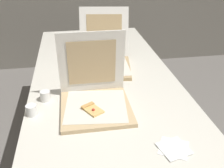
{
  "coord_description": "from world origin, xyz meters",
  "views": [
    {
      "loc": [
        -0.2,
        -0.9,
        1.55
      ],
      "look_at": [
        0.02,
        0.47,
        0.79
      ],
      "focal_mm": 41.75,
      "sensor_mm": 36.0,
      "label": 1
    }
  ],
  "objects_px": {
    "pizza_box_front": "(95,98)",
    "cup_white_far": "(71,55)",
    "cup_white_near_left": "(32,110)",
    "napkin_pile": "(174,148)",
    "pizza_box_middle": "(104,59)",
    "cup_white_near_center": "(45,96)",
    "table": "(105,85)"
  },
  "relations": [
    {
      "from": "pizza_box_front",
      "to": "napkin_pile",
      "type": "xyz_separation_m",
      "value": [
        0.31,
        -0.4,
        -0.05
      ]
    },
    {
      "from": "cup_white_near_left",
      "to": "cup_white_near_center",
      "type": "xyz_separation_m",
      "value": [
        0.06,
        0.14,
        0.0
      ]
    },
    {
      "from": "cup_white_near_left",
      "to": "napkin_pile",
      "type": "distance_m",
      "value": 0.75
    },
    {
      "from": "pizza_box_middle",
      "to": "cup_white_near_center",
      "type": "height_order",
      "value": "pizza_box_middle"
    },
    {
      "from": "pizza_box_front",
      "to": "napkin_pile",
      "type": "distance_m",
      "value": 0.51
    },
    {
      "from": "table",
      "to": "cup_white_near_left",
      "type": "relative_size",
      "value": 39.13
    },
    {
      "from": "pizza_box_front",
      "to": "cup_white_near_left",
      "type": "xyz_separation_m",
      "value": [
        -0.34,
        -0.03,
        -0.03
      ]
    },
    {
      "from": "table",
      "to": "cup_white_far",
      "type": "xyz_separation_m",
      "value": [
        -0.22,
        0.41,
        0.07
      ]
    },
    {
      "from": "table",
      "to": "napkin_pile",
      "type": "relative_size",
      "value": 13.6
    },
    {
      "from": "pizza_box_front",
      "to": "napkin_pile",
      "type": "bearing_deg",
      "value": -52.11
    },
    {
      "from": "cup_white_far",
      "to": "cup_white_near_left",
      "type": "bearing_deg",
      "value": -106.57
    },
    {
      "from": "cup_white_near_left",
      "to": "table",
      "type": "bearing_deg",
      "value": 37.64
    },
    {
      "from": "pizza_box_middle",
      "to": "cup_white_near_center",
      "type": "distance_m",
      "value": 0.59
    },
    {
      "from": "table",
      "to": "pizza_box_middle",
      "type": "bearing_deg",
      "value": 83.66
    },
    {
      "from": "cup_white_near_center",
      "to": "cup_white_far",
      "type": "distance_m",
      "value": 0.63
    },
    {
      "from": "cup_white_near_left",
      "to": "cup_white_far",
      "type": "xyz_separation_m",
      "value": [
        0.22,
        0.75,
        0.0
      ]
    },
    {
      "from": "table",
      "to": "cup_white_near_center",
      "type": "height_order",
      "value": "cup_white_near_center"
    },
    {
      "from": "table",
      "to": "cup_white_far",
      "type": "bearing_deg",
      "value": 118.13
    },
    {
      "from": "cup_white_near_left",
      "to": "cup_white_far",
      "type": "height_order",
      "value": "same"
    },
    {
      "from": "pizza_box_middle",
      "to": "cup_white_far",
      "type": "height_order",
      "value": "pizza_box_middle"
    },
    {
      "from": "pizza_box_middle",
      "to": "cup_white_far",
      "type": "distance_m",
      "value": 0.31
    },
    {
      "from": "table",
      "to": "pizza_box_front",
      "type": "relative_size",
      "value": 5.81
    },
    {
      "from": "cup_white_far",
      "to": "napkin_pile",
      "type": "relative_size",
      "value": 0.35
    },
    {
      "from": "cup_white_near_center",
      "to": "napkin_pile",
      "type": "xyz_separation_m",
      "value": [
        0.59,
        -0.51,
        -0.03
      ]
    },
    {
      "from": "pizza_box_front",
      "to": "cup_white_near_center",
      "type": "bearing_deg",
      "value": 158.31
    },
    {
      "from": "table",
      "to": "pizza_box_middle",
      "type": "xyz_separation_m",
      "value": [
        0.03,
        0.23,
        0.1
      ]
    },
    {
      "from": "pizza_box_front",
      "to": "cup_white_far",
      "type": "height_order",
      "value": "pizza_box_front"
    },
    {
      "from": "pizza_box_front",
      "to": "cup_white_far",
      "type": "xyz_separation_m",
      "value": [
        -0.12,
        0.72,
        -0.03
      ]
    },
    {
      "from": "cup_white_near_center",
      "to": "cup_white_far",
      "type": "xyz_separation_m",
      "value": [
        0.16,
        0.61,
        0.0
      ]
    },
    {
      "from": "cup_white_near_center",
      "to": "pizza_box_front",
      "type": "bearing_deg",
      "value": -21.61
    },
    {
      "from": "pizza_box_middle",
      "to": "table",
      "type": "bearing_deg",
      "value": -87.79
    },
    {
      "from": "table",
      "to": "pizza_box_front",
      "type": "height_order",
      "value": "pizza_box_front"
    }
  ]
}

